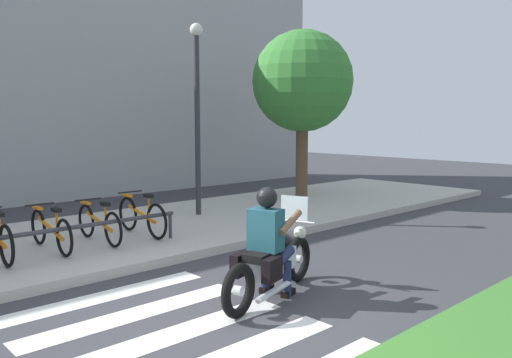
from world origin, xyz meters
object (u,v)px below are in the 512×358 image
at_px(bicycle_5, 99,223).
at_px(bicycle_6, 142,216).
at_px(bicycle_4, 51,230).
at_px(bike_rack, 7,239).
at_px(tree_near_rack, 303,82).
at_px(rider, 269,235).
at_px(motorcycle, 272,262).
at_px(street_lamp, 197,103).

relative_size(bicycle_5, bicycle_6, 0.97).
xyz_separation_m(bicycle_4, bike_rack, (-0.83, -0.56, 0.09)).
bearing_deg(tree_near_rack, rider, -140.83).
bearing_deg(motorcycle, tree_near_rack, 39.41).
bearing_deg(bike_rack, bicycle_6, 12.52).
distance_m(rider, bicycle_6, 3.74).
relative_size(bicycle_6, street_lamp, 0.39).
distance_m(bicycle_5, bicycle_6, 0.83).
bearing_deg(bicycle_4, rider, -70.76).
relative_size(bicycle_4, street_lamp, 0.39).
bearing_deg(rider, tree_near_rack, 39.17).
xyz_separation_m(motorcycle, tree_near_rack, (6.20, 5.10, 2.83)).
bearing_deg(bicycle_4, motorcycle, -69.63).
distance_m(rider, tree_near_rack, 8.47).
bearing_deg(motorcycle, rider, -166.05).
height_order(bicycle_4, bike_rack, bicycle_4).
relative_size(motorcycle, bicycle_4, 1.26).
bearing_deg(tree_near_rack, bicycle_5, -168.26).
height_order(bike_rack, tree_near_rack, tree_near_rack).
height_order(street_lamp, tree_near_rack, tree_near_rack).
height_order(rider, bicycle_5, rider).
distance_m(rider, street_lamp, 5.59).
height_order(bicycle_4, tree_near_rack, tree_near_rack).
bearing_deg(street_lamp, bicycle_6, -153.70).
bearing_deg(bicycle_4, bike_rack, -146.27).
xyz_separation_m(motorcycle, street_lamp, (2.32, 4.70, 2.17)).
bearing_deg(motorcycle, bicycle_6, 85.49).
bearing_deg(street_lamp, bicycle_5, -160.71).
height_order(rider, bike_rack, rider).
relative_size(rider, bicycle_6, 0.86).
bearing_deg(street_lamp, rider, -116.92).
height_order(bicycle_5, tree_near_rack, tree_near_rack).
distance_m(motorcycle, bike_rack, 3.84).
bearing_deg(rider, bicycle_5, 97.13).
bearing_deg(bicycle_4, tree_near_rack, 10.48).
relative_size(bicycle_4, bike_rack, 0.30).
bearing_deg(tree_near_rack, bicycle_6, -166.66).
bearing_deg(rider, bicycle_4, 109.24).
bearing_deg(bicycle_6, tree_near_rack, 13.34).
distance_m(bicycle_6, tree_near_rack, 6.68).
relative_size(bicycle_6, bike_rack, 0.30).
distance_m(motorcycle, bicycle_4, 3.94).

